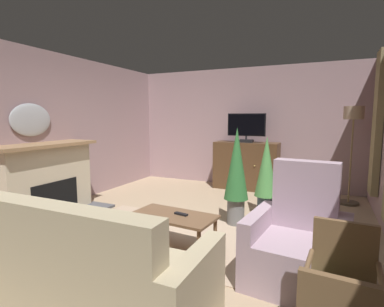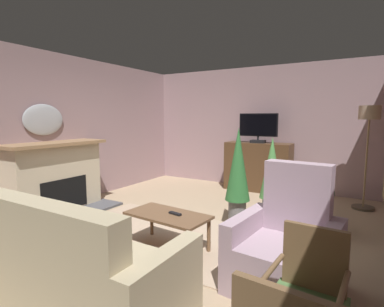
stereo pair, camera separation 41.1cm
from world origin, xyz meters
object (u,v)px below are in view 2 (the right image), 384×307
(potted_plant_leafy_by_curtain, at_px, (272,173))
(potted_plant_small_fern_corner, at_px, (316,200))
(side_chair_mid_row, at_px, (307,301))
(potted_plant_tall_palm_by_window, at_px, (238,172))
(cat, at_px, (96,224))
(television, at_px, (258,127))
(tv_cabinet, at_px, (258,168))
(fireplace, at_px, (56,179))
(tv_remote, at_px, (175,214))
(coffee_table, at_px, (168,218))
(wall_mirror_oval, at_px, (44,120))
(floor_lamp, at_px, (368,131))
(armchair_by_fireplace, at_px, (286,250))
(sofa_floral, at_px, (69,267))

(potted_plant_leafy_by_curtain, distance_m, potted_plant_small_fern_corner, 0.82)
(side_chair_mid_row, relative_size, potted_plant_leafy_by_curtain, 0.71)
(potted_plant_tall_palm_by_window, xyz_separation_m, potted_plant_leafy_by_curtain, (0.30, 0.65, -0.09))
(cat, bearing_deg, side_chair_mid_row, -19.08)
(television, xyz_separation_m, potted_plant_leafy_by_curtain, (0.73, -1.53, -0.66))
(television, bearing_deg, tv_cabinet, 90.00)
(fireplace, height_order, tv_remote, fireplace)
(side_chair_mid_row, bearing_deg, coffee_table, 148.87)
(potted_plant_small_fern_corner, bearing_deg, side_chair_mid_row, -83.21)
(wall_mirror_oval, relative_size, tv_cabinet, 0.52)
(side_chair_mid_row, xyz_separation_m, cat, (-2.94, 1.02, -0.40))
(coffee_table, relative_size, potted_plant_small_fern_corner, 1.28)
(wall_mirror_oval, relative_size, floor_lamp, 0.41)
(tv_cabinet, bearing_deg, side_chair_mid_row, -68.59)
(fireplace, bearing_deg, tv_cabinet, 52.53)
(tv_remote, distance_m, armchair_by_fireplace, 1.32)
(fireplace, xyz_separation_m, side_chair_mid_row, (4.14, -1.27, -0.06))
(sofa_floral, relative_size, side_chair_mid_row, 2.24)
(potted_plant_tall_palm_by_window, bearing_deg, fireplace, -162.38)
(tv_remote, height_order, side_chair_mid_row, side_chair_mid_row)
(wall_mirror_oval, distance_m, tv_cabinet, 4.24)
(wall_mirror_oval, relative_size, armchair_by_fireplace, 0.63)
(tv_cabinet, bearing_deg, wall_mirror_oval, -130.21)
(tv_cabinet, relative_size, television, 1.68)
(fireplace, bearing_deg, wall_mirror_oval, 180.00)
(fireplace, height_order, potted_plant_small_fern_corner, fireplace)
(wall_mirror_oval, height_order, potted_plant_small_fern_corner, wall_mirror_oval)
(potted_plant_leafy_by_curtain, height_order, floor_lamp, floor_lamp)
(television, relative_size, coffee_table, 0.79)
(coffee_table, xyz_separation_m, potted_plant_leafy_by_curtain, (0.73, 1.78, 0.32))
(side_chair_mid_row, xyz_separation_m, potted_plant_small_fern_corner, (-0.30, 2.49, -0.04))
(wall_mirror_oval, distance_m, potted_plant_leafy_by_curtain, 3.81)
(armchair_by_fireplace, bearing_deg, wall_mirror_oval, 175.36)
(tv_cabinet, xyz_separation_m, tv_remote, (0.09, -3.34, -0.05))
(side_chair_mid_row, relative_size, floor_lamp, 0.51)
(armchair_by_fireplace, distance_m, side_chair_mid_row, 1.01)
(potted_plant_leafy_by_curtain, distance_m, cat, 2.72)
(sofa_floral, bearing_deg, fireplace, 146.63)
(television, xyz_separation_m, armchair_by_fireplace, (1.40, -3.41, -1.01))
(fireplace, bearing_deg, potted_plant_tall_palm_by_window, 17.62)
(armchair_by_fireplace, bearing_deg, sofa_floral, -142.01)
(potted_plant_tall_palm_by_window, distance_m, potted_plant_small_fern_corner, 1.11)
(television, height_order, side_chair_mid_row, television)
(coffee_table, distance_m, potted_plant_small_fern_corner, 2.04)
(floor_lamp, bearing_deg, potted_plant_leafy_by_curtain, -136.29)
(television, relative_size, tv_remote, 4.81)
(potted_plant_small_fern_corner, bearing_deg, sofa_floral, -119.57)
(fireplace, bearing_deg, armchair_by_fireplace, -4.94)
(wall_mirror_oval, relative_size, cat, 1.12)
(potted_plant_small_fern_corner, bearing_deg, coffee_table, -134.83)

